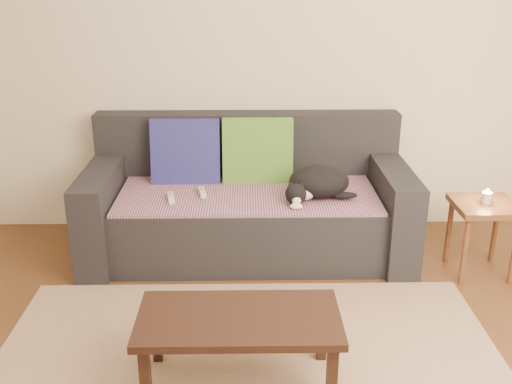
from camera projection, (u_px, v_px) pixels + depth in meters
back_wall at (247, 47)px, 4.06m from camera, size 4.50×0.04×2.60m
sofa at (248, 206)px, 4.01m from camera, size 2.10×0.94×0.87m
throw_blanket at (248, 194)px, 3.88m from camera, size 1.66×0.74×0.02m
cushion_navy at (186, 153)px, 4.04m from camera, size 0.46×0.21×0.48m
cushion_green at (258, 153)px, 4.05m from camera, size 0.47×0.18×0.49m
cat at (317, 183)px, 3.76m from camera, size 0.47×0.38×0.20m
wii_remote_a at (171, 198)px, 3.75m from camera, size 0.06×0.15×0.03m
wii_remote_b at (202, 192)px, 3.84m from camera, size 0.06×0.15×0.03m
side_table at (484, 216)px, 3.66m from camera, size 0.37×0.37×0.47m
candle at (487, 197)px, 3.61m from camera, size 0.06×0.06×0.09m
rug at (249, 381)px, 2.78m from camera, size 2.50×1.80×0.01m
coffee_table at (239, 325)px, 2.67m from camera, size 0.91×0.45×0.36m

